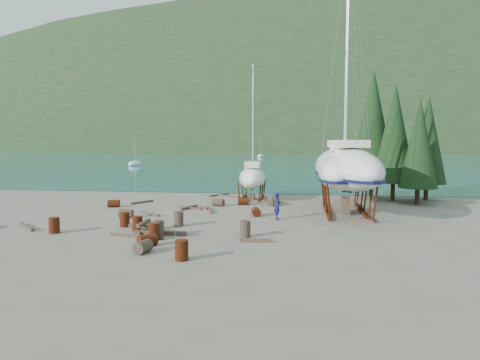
# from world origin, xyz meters

# --- Properties ---
(ground) EXTENTS (600.00, 600.00, 0.00)m
(ground) POSITION_xyz_m (0.00, 0.00, 0.00)
(ground) COLOR #665B51
(ground) RESTS_ON ground
(bay_water) EXTENTS (700.00, 700.00, 0.00)m
(bay_water) POSITION_xyz_m (0.00, 315.00, 0.01)
(bay_water) COLOR #175874
(bay_water) RESTS_ON ground
(far_hill) EXTENTS (800.00, 360.00, 110.00)m
(far_hill) POSITION_xyz_m (0.00, 320.00, 0.00)
(far_hill) COLOR #1B351A
(far_hill) RESTS_ON ground
(far_house_left) EXTENTS (6.60, 5.60, 5.60)m
(far_house_left) POSITION_xyz_m (-60.00, 190.00, 2.92)
(far_house_left) COLOR beige
(far_house_left) RESTS_ON ground
(far_house_center) EXTENTS (6.60, 5.60, 5.60)m
(far_house_center) POSITION_xyz_m (-20.00, 190.00, 2.92)
(far_house_center) COLOR beige
(far_house_center) RESTS_ON ground
(far_house_right) EXTENTS (6.60, 5.60, 5.60)m
(far_house_right) POSITION_xyz_m (30.00, 190.00, 2.92)
(far_house_right) COLOR beige
(far_house_right) RESTS_ON ground
(cypress_near_right) EXTENTS (3.60, 3.60, 10.00)m
(cypress_near_right) POSITION_xyz_m (12.50, 12.00, 5.79)
(cypress_near_right) COLOR black
(cypress_near_right) RESTS_ON ground
(cypress_mid_right) EXTENTS (3.06, 3.06, 8.50)m
(cypress_mid_right) POSITION_xyz_m (14.00, 10.00, 4.92)
(cypress_mid_right) COLOR black
(cypress_mid_right) RESTS_ON ground
(cypress_back_left) EXTENTS (4.14, 4.14, 11.50)m
(cypress_back_left) POSITION_xyz_m (11.00, 14.00, 6.66)
(cypress_back_left) COLOR black
(cypress_back_left) RESTS_ON ground
(cypress_far_right) EXTENTS (3.24, 3.24, 9.00)m
(cypress_far_right) POSITION_xyz_m (15.50, 13.00, 5.21)
(cypress_far_right) COLOR black
(cypress_far_right) RESTS_ON ground
(moored_boat_left) EXTENTS (2.00, 5.00, 6.05)m
(moored_boat_left) POSITION_xyz_m (-30.00, 60.00, 0.39)
(moored_boat_left) COLOR white
(moored_boat_left) RESTS_ON ground
(moored_boat_mid) EXTENTS (2.00, 5.00, 6.05)m
(moored_boat_mid) POSITION_xyz_m (10.00, 80.00, 0.39)
(moored_boat_mid) COLOR white
(moored_boat_mid) RESTS_ON ground
(moored_boat_far) EXTENTS (2.00, 5.00, 6.05)m
(moored_boat_far) POSITION_xyz_m (-8.00, 110.00, 0.39)
(moored_boat_far) COLOR white
(moored_boat_far) RESTS_ON ground
(large_sailboat_near) EXTENTS (5.43, 13.18, 20.15)m
(large_sailboat_near) POSITION_xyz_m (7.81, 4.99, 3.24)
(large_sailboat_near) COLOR white
(large_sailboat_near) RESTS_ON ground
(large_sailboat_far) EXTENTS (5.44, 12.29, 18.77)m
(large_sailboat_far) POSITION_xyz_m (7.81, 5.86, 3.06)
(large_sailboat_far) COLOR white
(large_sailboat_far) RESTS_ON ground
(small_sailboat_shore) EXTENTS (3.08, 7.58, 11.80)m
(small_sailboat_shore) POSITION_xyz_m (0.41, 11.44, 1.94)
(small_sailboat_shore) COLOR white
(small_sailboat_shore) RESTS_ON ground
(worker) EXTENTS (0.53, 0.71, 1.79)m
(worker) POSITION_xyz_m (3.14, 1.86, 0.89)
(worker) COLOR #141355
(worker) RESTS_ON ground
(drum_0) EXTENTS (0.58, 0.58, 0.88)m
(drum_0) POSITION_xyz_m (-8.95, -4.16, 0.44)
(drum_0) COLOR #5E2110
(drum_0) RESTS_ON ground
(drum_1) EXTENTS (0.76, 0.98, 0.58)m
(drum_1) POSITION_xyz_m (-2.49, -7.59, 0.29)
(drum_1) COLOR #2D2823
(drum_1) RESTS_ON ground
(drum_2) EXTENTS (1.00, 0.78, 0.58)m
(drum_2) POSITION_xyz_m (-9.74, 5.26, 0.29)
(drum_2) COLOR #5E2110
(drum_2) RESTS_ON ground
(drum_3) EXTENTS (0.58, 0.58, 0.88)m
(drum_3) POSITION_xyz_m (-2.87, -5.02, 0.44)
(drum_3) COLOR #5E2110
(drum_3) RESTS_ON ground
(drum_4) EXTENTS (0.91, 0.63, 0.58)m
(drum_4) POSITION_xyz_m (0.10, 7.89, 0.29)
(drum_4) COLOR #5E2110
(drum_4) RESTS_ON ground
(drum_5) EXTENTS (0.58, 0.58, 0.88)m
(drum_5) POSITION_xyz_m (-2.90, -4.23, 0.44)
(drum_5) COLOR #2D2823
(drum_5) RESTS_ON ground
(drum_6) EXTENTS (0.76, 0.99, 0.58)m
(drum_6) POSITION_xyz_m (1.63, 2.87, 0.29)
(drum_6) COLOR #5E2110
(drum_6) RESTS_ON ground
(drum_7) EXTENTS (0.58, 0.58, 0.88)m
(drum_7) POSITION_xyz_m (-0.41, -8.48, 0.44)
(drum_7) COLOR #5E2110
(drum_7) RESTS_ON ground
(drum_8) EXTENTS (0.58, 0.58, 0.88)m
(drum_8) POSITION_xyz_m (-5.77, -1.94, 0.44)
(drum_8) COLOR #5E2110
(drum_8) RESTS_ON ground
(drum_9) EXTENTS (1.00, 0.79, 0.58)m
(drum_9) POSITION_xyz_m (-1.78, 6.91, 0.29)
(drum_9) COLOR #2D2823
(drum_9) RESTS_ON ground
(drum_10) EXTENTS (0.58, 0.58, 0.88)m
(drum_10) POSITION_xyz_m (-4.51, -3.13, 0.44)
(drum_10) COLOR #5E2110
(drum_10) RESTS_ON ground
(drum_12) EXTENTS (1.03, 1.03, 0.58)m
(drum_12) POSITION_xyz_m (-2.74, -6.34, 0.29)
(drum_12) COLOR #5E2110
(drum_12) RESTS_ON ground
(drum_15) EXTENTS (0.91, 0.62, 0.58)m
(drum_15) POSITION_xyz_m (-6.93, 0.98, 0.29)
(drum_15) COLOR #2D2823
(drum_15) RESTS_ON ground
(drum_16) EXTENTS (0.58, 0.58, 0.88)m
(drum_16) POSITION_xyz_m (-2.63, -1.29, 0.44)
(drum_16) COLOR #2D2823
(drum_16) RESTS_ON ground
(drum_17) EXTENTS (0.58, 0.58, 0.88)m
(drum_17) POSITION_xyz_m (1.72, -3.68, 0.44)
(drum_17) COLOR #2D2823
(drum_17) RESTS_ON ground
(timber_0) EXTENTS (1.54, 2.35, 0.14)m
(timber_0) POSITION_xyz_m (-2.94, 13.38, 0.07)
(timber_0) COLOR brown
(timber_0) RESTS_ON ground
(timber_1) EXTENTS (1.59, 0.92, 0.19)m
(timber_1) POSITION_xyz_m (8.53, 1.66, 0.10)
(timber_1) COLOR brown
(timber_1) RESTS_ON ground
(timber_3) EXTENTS (3.21, 0.75, 0.15)m
(timber_3) POSITION_xyz_m (-3.98, -4.61, 0.07)
(timber_3) COLOR brown
(timber_3) RESTS_ON ground
(timber_4) EXTENTS (1.49, 1.48, 0.17)m
(timber_4) POSITION_xyz_m (-2.96, 5.74, 0.09)
(timber_4) COLOR brown
(timber_4) RESTS_ON ground
(timber_5) EXTENTS (0.72, 2.70, 0.16)m
(timber_5) POSITION_xyz_m (-3.15, -3.24, 0.08)
(timber_5) COLOR brown
(timber_5) RESTS_ON ground
(timber_6) EXTENTS (0.92, 1.99, 0.19)m
(timber_6) POSITION_xyz_m (-0.15, 10.32, 0.10)
(timber_6) COLOR brown
(timber_6) RESTS_ON ground
(timber_7) EXTENTS (1.59, 0.30, 0.17)m
(timber_7) POSITION_xyz_m (2.38, -4.76, 0.09)
(timber_7) COLOR brown
(timber_7) RESTS_ON ground
(timber_8) EXTENTS (0.96, 2.06, 0.19)m
(timber_8) POSITION_xyz_m (-3.74, 5.33, 0.09)
(timber_8) COLOR brown
(timber_8) RESTS_ON ground
(timber_9) EXTENTS (2.12, 0.92, 0.15)m
(timber_9) POSITION_xyz_m (-1.99, 12.70, 0.08)
(timber_9) COLOR brown
(timber_9) RESTS_ON ground
(timber_10) EXTENTS (1.02, 2.79, 0.16)m
(timber_10) POSITION_xyz_m (-1.99, 4.53, 0.08)
(timber_10) COLOR brown
(timber_10) RESTS_ON ground
(timber_11) EXTENTS (2.14, 1.27, 0.15)m
(timber_11) POSITION_xyz_m (-3.65, 5.20, 0.08)
(timber_11) COLOR brown
(timber_11) RESTS_ON ground
(timber_12) EXTENTS (1.81, 1.32, 0.17)m
(timber_12) POSITION_xyz_m (-5.76, 2.22, 0.08)
(timber_12) COLOR brown
(timber_12) RESTS_ON ground
(timber_14) EXTENTS (2.13, 1.90, 0.18)m
(timber_14) POSITION_xyz_m (-11.37, -3.13, 0.09)
(timber_14) COLOR brown
(timber_14) RESTS_ON ground
(timber_16) EXTENTS (2.90, 0.28, 0.23)m
(timber_16) POSITION_xyz_m (-2.93, -3.82, 0.11)
(timber_16) COLOR brown
(timber_16) RESTS_ON ground
(timber_17) EXTENTS (1.31, 2.04, 0.16)m
(timber_17) POSITION_xyz_m (-8.36, 7.64, 0.08)
(timber_17) COLOR brown
(timber_17) RESTS_ON ground
(timber_pile_fore) EXTENTS (1.80, 1.80, 0.60)m
(timber_pile_fore) POSITION_xyz_m (-4.11, -3.20, 0.30)
(timber_pile_fore) COLOR brown
(timber_pile_fore) RESTS_ON ground
(timber_pile_aft) EXTENTS (1.80, 1.80, 0.60)m
(timber_pile_aft) POSITION_xyz_m (2.41, 7.94, 0.30)
(timber_pile_aft) COLOR brown
(timber_pile_aft) RESTS_ON ground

